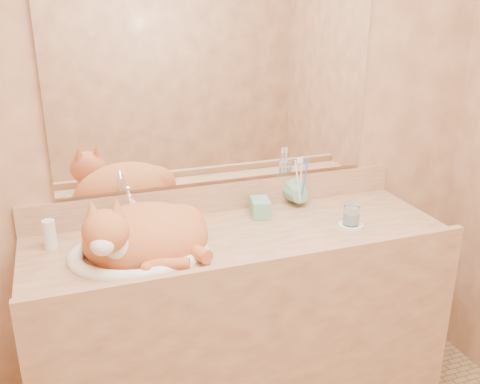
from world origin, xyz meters
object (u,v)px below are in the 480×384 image
object	(u,v)px
vanity_counter	(241,330)
water_glass	(351,215)
sink_basin	(139,234)
cat	(141,233)
toothbrush_cup	(301,197)
soap_dispenser	(262,202)

from	to	relation	value
vanity_counter	water_glass	distance (m)	0.65
sink_basin	water_glass	bearing A→B (deg)	5.83
sink_basin	water_glass	distance (m)	0.82
vanity_counter	cat	bearing A→B (deg)	-176.39
sink_basin	cat	xyz separation A→B (m)	(0.01, -0.00, 0.00)
vanity_counter	cat	size ratio (longest dim) A/B	3.57
cat	toothbrush_cup	bearing A→B (deg)	23.73
soap_dispenser	toothbrush_cup	distance (m)	0.21
vanity_counter	soap_dispenser	bearing A→B (deg)	38.81
vanity_counter	water_glass	bearing A→B (deg)	-8.55
sink_basin	soap_dispenser	xyz separation A→B (m)	(0.51, 0.12, 0.01)
cat	toothbrush_cup	xyz separation A→B (m)	(0.70, 0.19, -0.02)
soap_dispenser	water_glass	size ratio (longest dim) A/B	2.13
sink_basin	cat	world-z (taller)	cat
sink_basin	soap_dispenser	distance (m)	0.53
vanity_counter	cat	distance (m)	0.63
vanity_counter	water_glass	xyz separation A→B (m)	(0.44, -0.07, 0.47)
sink_basin	toothbrush_cup	size ratio (longest dim) A/B	4.13
sink_basin	soap_dispenser	size ratio (longest dim) A/B	2.99
soap_dispenser	toothbrush_cup	size ratio (longest dim) A/B	1.38
cat	water_glass	world-z (taller)	cat
cat	soap_dispenser	bearing A→B (deg)	22.84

